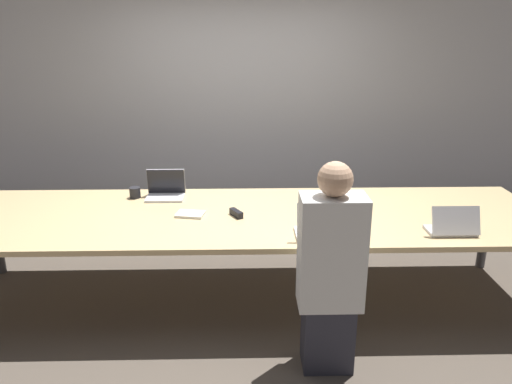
{
  "coord_description": "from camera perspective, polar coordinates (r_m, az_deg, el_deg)",
  "views": [
    {
      "loc": [
        0.01,
        -3.68,
        2.12
      ],
      "look_at": [
        0.1,
        0.1,
        0.88
      ],
      "focal_mm": 35.0,
      "sensor_mm": 36.0,
      "label": 1
    }
  ],
  "objects": [
    {
      "name": "stapler",
      "position": [
        3.88,
        -2.27,
        -2.44
      ],
      "size": [
        0.11,
        0.15,
        0.05
      ],
      "rotation": [
        0.0,
        0.0,
        0.5
      ],
      "color": "black",
      "rests_on": "conference_table"
    },
    {
      "name": "person_near_midright",
      "position": [
        3.17,
        8.5,
        -9.12
      ],
      "size": [
        0.4,
        0.24,
        1.39
      ],
      "rotation": [
        0.0,
        0.0,
        3.14
      ],
      "color": "#2D2D38",
      "rests_on": "ground_plane"
    },
    {
      "name": "conference_table",
      "position": [
        3.95,
        -1.49,
        -3.13
      ],
      "size": [
        4.78,
        1.32,
        0.73
      ],
      "color": "#D6B77F",
      "rests_on": "ground_plane"
    },
    {
      "name": "laptop_far_midleft",
      "position": [
        4.38,
        -10.29,
        0.3
      ],
      "size": [
        0.33,
        0.23,
        0.24
      ],
      "color": "silver",
      "rests_on": "conference_table"
    },
    {
      "name": "laptop_near_midright",
      "position": [
        3.5,
        7.18,
        -4.06
      ],
      "size": [
        0.32,
        0.27,
        0.27
      ],
      "rotation": [
        0.0,
        0.0,
        3.14
      ],
      "color": "silver",
      "rests_on": "conference_table"
    },
    {
      "name": "notebook",
      "position": [
        3.94,
        -7.53,
        -2.53
      ],
      "size": [
        0.24,
        0.19,
        0.02
      ],
      "rotation": [
        0.0,
        0.0,
        -0.19
      ],
      "color": "silver",
      "rests_on": "conference_table"
    },
    {
      "name": "cup_far_midleft",
      "position": [
        4.43,
        -13.66,
        -0.06
      ],
      "size": [
        0.09,
        0.09,
        0.09
      ],
      "color": "#232328",
      "rests_on": "conference_table"
    },
    {
      "name": "laptop_near_right",
      "position": [
        3.8,
        21.59,
        -3.61
      ],
      "size": [
        0.34,
        0.22,
        0.22
      ],
      "rotation": [
        0.0,
        0.0,
        3.14
      ],
      "color": "silver",
      "rests_on": "conference_table"
    },
    {
      "name": "curtain_wall",
      "position": [
        5.53,
        -1.55,
        10.7
      ],
      "size": [
        12.0,
        0.06,
        2.8
      ],
      "color": "#ADADB2",
      "rests_on": "ground_plane"
    },
    {
      "name": "ground_plane",
      "position": [
        4.25,
        -1.41,
        -11.74
      ],
      "size": [
        24.0,
        24.0,
        0.0
      ],
      "primitive_type": "plane",
      "color": "brown"
    }
  ]
}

